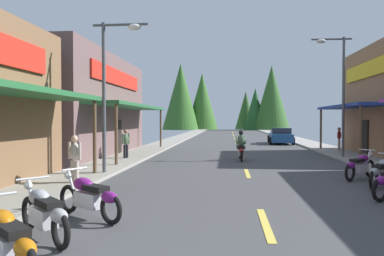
{
  "coord_description": "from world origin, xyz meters",
  "views": [
    {
      "loc": [
        -0.76,
        0.67,
        2.12
      ],
      "look_at": [
        -2.75,
        20.94,
        1.65
      ],
      "focal_mm": 34.25,
      "sensor_mm": 36.0,
      "label": 1
    }
  ],
  "objects_px": {
    "rider_cruising_lead": "(241,148)",
    "pedestrian_by_shop": "(339,138)",
    "motorcycle_parked_right_4": "(382,172)",
    "pedestrian_browsing": "(126,142)",
    "motorcycle_parked_left_2": "(89,196)",
    "parked_car_curbside": "(281,136)",
    "motorcycle_parked_left_0": "(7,240)",
    "motorcycle_parked_left_1": "(44,212)",
    "pedestrian_waiting": "(75,157)",
    "streetlamp_right": "(338,80)",
    "streetlamp_left": "(112,75)",
    "motorcycle_parked_right_5": "(360,165)"
  },
  "relations": [
    {
      "from": "motorcycle_parked_left_2",
      "to": "rider_cruising_lead",
      "type": "distance_m",
      "value": 12.13
    },
    {
      "from": "motorcycle_parked_left_2",
      "to": "rider_cruising_lead",
      "type": "height_order",
      "value": "rider_cruising_lead"
    },
    {
      "from": "motorcycle_parked_left_0",
      "to": "parked_car_curbside",
      "type": "bearing_deg",
      "value": -64.62
    },
    {
      "from": "streetlamp_right",
      "to": "motorcycle_parked_left_2",
      "type": "xyz_separation_m",
      "value": [
        -8.83,
        -12.92,
        -3.75
      ]
    },
    {
      "from": "pedestrian_by_shop",
      "to": "pedestrian_browsing",
      "type": "height_order",
      "value": "pedestrian_by_shop"
    },
    {
      "from": "motorcycle_parked_left_0",
      "to": "pedestrian_waiting",
      "type": "height_order",
      "value": "pedestrian_waiting"
    },
    {
      "from": "streetlamp_right",
      "to": "motorcycle_parked_right_4",
      "type": "relative_size",
      "value": 3.82
    },
    {
      "from": "pedestrian_browsing",
      "to": "parked_car_curbside",
      "type": "relative_size",
      "value": 0.37
    },
    {
      "from": "motorcycle_parked_left_2",
      "to": "pedestrian_browsing",
      "type": "relative_size",
      "value": 1.14
    },
    {
      "from": "pedestrian_by_shop",
      "to": "parked_car_curbside",
      "type": "height_order",
      "value": "pedestrian_by_shop"
    },
    {
      "from": "motorcycle_parked_left_1",
      "to": "pedestrian_waiting",
      "type": "xyz_separation_m",
      "value": [
        -1.63,
        5.06,
        0.44
      ]
    },
    {
      "from": "pedestrian_browsing",
      "to": "motorcycle_parked_right_4",
      "type": "bearing_deg",
      "value": 170.71
    },
    {
      "from": "streetlamp_left",
      "to": "pedestrian_browsing",
      "type": "height_order",
      "value": "streetlamp_left"
    },
    {
      "from": "motorcycle_parked_left_1",
      "to": "pedestrian_by_shop",
      "type": "height_order",
      "value": "pedestrian_by_shop"
    },
    {
      "from": "pedestrian_by_shop",
      "to": "streetlamp_right",
      "type": "bearing_deg",
      "value": 98.8
    },
    {
      "from": "pedestrian_waiting",
      "to": "parked_car_curbside",
      "type": "relative_size",
      "value": 0.37
    },
    {
      "from": "motorcycle_parked_left_0",
      "to": "motorcycle_parked_left_2",
      "type": "bearing_deg",
      "value": -49.96
    },
    {
      "from": "pedestrian_browsing",
      "to": "motorcycle_parked_left_0",
      "type": "bearing_deg",
      "value": 123.56
    },
    {
      "from": "streetlamp_right",
      "to": "motorcycle_parked_left_2",
      "type": "bearing_deg",
      "value": -124.34
    },
    {
      "from": "motorcycle_parked_right_4",
      "to": "rider_cruising_lead",
      "type": "bearing_deg",
      "value": 69.49
    },
    {
      "from": "pedestrian_browsing",
      "to": "streetlamp_left",
      "type": "bearing_deg",
      "value": 124.6
    },
    {
      "from": "pedestrian_waiting",
      "to": "motorcycle_parked_right_4",
      "type": "bearing_deg",
      "value": 120.7
    },
    {
      "from": "motorcycle_parked_left_2",
      "to": "pedestrian_browsing",
      "type": "bearing_deg",
      "value": -44.71
    },
    {
      "from": "motorcycle_parked_left_0",
      "to": "parked_car_curbside",
      "type": "distance_m",
      "value": 28.99
    },
    {
      "from": "streetlamp_left",
      "to": "parked_car_curbside",
      "type": "height_order",
      "value": "streetlamp_left"
    },
    {
      "from": "motorcycle_parked_right_4",
      "to": "motorcycle_parked_left_0",
      "type": "bearing_deg",
      "value": 172.77
    },
    {
      "from": "motorcycle_parked_right_5",
      "to": "pedestrian_by_shop",
      "type": "height_order",
      "value": "pedestrian_by_shop"
    },
    {
      "from": "motorcycle_parked_right_4",
      "to": "parked_car_curbside",
      "type": "bearing_deg",
      "value": 40.12
    },
    {
      "from": "streetlamp_left",
      "to": "pedestrian_browsing",
      "type": "xyz_separation_m",
      "value": [
        -0.95,
        5.11,
        -2.87
      ]
    },
    {
      "from": "motorcycle_parked_right_4",
      "to": "parked_car_curbside",
      "type": "relative_size",
      "value": 0.39
    },
    {
      "from": "motorcycle_parked_left_2",
      "to": "rider_cruising_lead",
      "type": "relative_size",
      "value": 0.86
    },
    {
      "from": "motorcycle_parked_left_2",
      "to": "motorcycle_parked_left_0",
      "type": "bearing_deg",
      "value": 122.85
    },
    {
      "from": "rider_cruising_lead",
      "to": "pedestrian_by_shop",
      "type": "relative_size",
      "value": 1.32
    },
    {
      "from": "motorcycle_parked_right_5",
      "to": "rider_cruising_lead",
      "type": "bearing_deg",
      "value": 79.68
    },
    {
      "from": "pedestrian_waiting",
      "to": "motorcycle_parked_left_2",
      "type": "bearing_deg",
      "value": 53.87
    },
    {
      "from": "motorcycle_parked_left_0",
      "to": "pedestrian_browsing",
      "type": "distance_m",
      "value": 14.15
    },
    {
      "from": "motorcycle_parked_left_0",
      "to": "motorcycle_parked_right_4",
      "type": "bearing_deg",
      "value": -96.29
    },
    {
      "from": "rider_cruising_lead",
      "to": "pedestrian_waiting",
      "type": "height_order",
      "value": "pedestrian_waiting"
    },
    {
      "from": "motorcycle_parked_right_4",
      "to": "pedestrian_by_shop",
      "type": "xyz_separation_m",
      "value": [
        2.38,
        12.6,
        0.44
      ]
    },
    {
      "from": "streetlamp_left",
      "to": "streetlamp_right",
      "type": "distance_m",
      "value": 12.39
    },
    {
      "from": "motorcycle_parked_right_5",
      "to": "motorcycle_parked_left_2",
      "type": "xyz_separation_m",
      "value": [
        -7.61,
        -5.95,
        0.0
      ]
    },
    {
      "from": "motorcycle_parked_right_4",
      "to": "pedestrian_waiting",
      "type": "distance_m",
      "value": 9.7
    },
    {
      "from": "motorcycle_parked_left_1",
      "to": "motorcycle_parked_left_2",
      "type": "xyz_separation_m",
      "value": [
        0.29,
        1.38,
        0.0
      ]
    },
    {
      "from": "motorcycle_parked_right_4",
      "to": "pedestrian_browsing",
      "type": "distance_m",
      "value": 12.1
    },
    {
      "from": "streetlamp_right",
      "to": "motorcycle_parked_left_2",
      "type": "height_order",
      "value": "streetlamp_right"
    },
    {
      "from": "rider_cruising_lead",
      "to": "parked_car_curbside",
      "type": "bearing_deg",
      "value": -17.1
    },
    {
      "from": "streetlamp_left",
      "to": "motorcycle_parked_left_0",
      "type": "xyz_separation_m",
      "value": [
        1.38,
        -8.84,
        -3.31
      ]
    },
    {
      "from": "motorcycle_parked_left_2",
      "to": "pedestrian_by_shop",
      "type": "xyz_separation_m",
      "value": [
        10.13,
        17.01,
        0.44
      ]
    },
    {
      "from": "streetlamp_right",
      "to": "motorcycle_parked_right_5",
      "type": "height_order",
      "value": "streetlamp_right"
    },
    {
      "from": "streetlamp_right",
      "to": "pedestrian_by_shop",
      "type": "relative_size",
      "value": 4.05
    }
  ]
}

